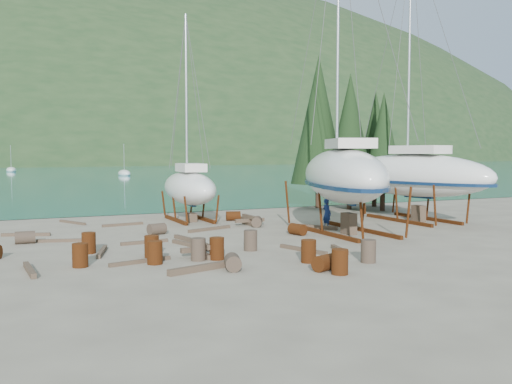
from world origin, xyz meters
name	(u,v)px	position (x,y,z in m)	size (l,w,h in m)	color
ground	(268,244)	(0.00, 0.00, 0.00)	(600.00, 600.00, 0.00)	#6B6455
bay_water	(17,160)	(0.00, 315.00, 0.01)	(700.00, 700.00, 0.00)	#197A7F
far_hill	(16,160)	(0.00, 320.00, 0.00)	(800.00, 360.00, 110.00)	#1C341A
far_house_right	(117,156)	(30.00, 190.00, 2.92)	(6.60, 5.60, 5.60)	beige
cypress_near_right	(350,131)	(12.50, 12.00, 5.79)	(3.60, 3.60, 10.00)	black
cypress_mid_right	(383,142)	(14.00, 10.00, 4.92)	(3.06, 3.06, 8.50)	black
cypress_back_left	(318,120)	(11.00, 14.00, 6.66)	(4.14, 4.14, 11.50)	black
cypress_far_right	(375,139)	(15.50, 13.00, 5.21)	(3.24, 3.24, 9.00)	black
moored_boat_mid	(124,174)	(10.00, 80.00, 0.39)	(2.00, 5.00, 6.05)	silver
moored_boat_far	(11,170)	(-8.00, 110.00, 0.39)	(2.00, 5.00, 6.05)	silver
large_sailboat_near	(343,175)	(5.19, 1.78, 3.05)	(7.63, 12.47, 18.93)	silver
large_sailboat_far	(413,175)	(12.00, 4.37, 2.86)	(5.36, 11.48, 17.50)	silver
small_sailboat_shore	(189,187)	(-0.50, 10.09, 2.07)	(2.86, 8.00, 12.60)	silver
worker	(327,213)	(5.38, 3.65, 0.83)	(0.60, 0.40, 1.65)	navy
drum_0	(80,255)	(-8.55, -1.74, 0.44)	(0.58, 0.58, 0.88)	#5C2B0F
drum_1	(233,262)	(-3.66, -4.61, 0.29)	(0.58, 0.58, 0.88)	#2D2823
drum_3	(309,251)	(-0.48, -4.51, 0.44)	(0.58, 0.58, 0.88)	#5C2B0F
drum_4	(233,216)	(2.02, 9.10, 0.29)	(0.58, 0.58, 0.88)	#5C2B0F
drum_5	(251,240)	(-1.40, -1.14, 0.44)	(0.58, 0.58, 0.88)	#2D2823
drum_6	(297,229)	(2.67, 2.07, 0.29)	(0.58, 0.58, 0.88)	#5C2B0F
drum_7	(340,262)	(-0.56, -6.81, 0.44)	(0.58, 0.58, 0.88)	#5C2B0F
drum_8	(89,243)	(-7.83, 1.08, 0.44)	(0.58, 0.58, 0.88)	#5C2B0F
drum_9	(157,229)	(-3.83, 5.20, 0.29)	(0.58, 0.58, 0.88)	#2D2823
drum_10	(155,253)	(-5.91, -2.35, 0.44)	(0.58, 0.58, 0.88)	#5C2B0F
drum_11	(257,222)	(2.13, 5.85, 0.29)	(0.58, 0.58, 0.88)	#2D2823
drum_12	(325,263)	(-0.71, -6.08, 0.29)	(0.58, 0.58, 0.88)	#5C2B0F
drum_13	(217,248)	(-3.46, -2.47, 0.44)	(0.58, 0.58, 0.88)	#5C2B0F
drum_14	(152,246)	(-5.66, -0.92, 0.44)	(0.58, 0.58, 0.88)	#5C2B0F
drum_15	(25,237)	(-10.12, 4.92, 0.29)	(0.58, 0.58, 0.88)	#2D2823
drum_16	(198,249)	(-4.18, -2.34, 0.44)	(0.58, 0.58, 0.88)	#2D2823
drum_17	(368,251)	(1.61, -5.45, 0.44)	(0.58, 0.58, 0.88)	#2D2823
timber_0	(72,222)	(-7.20, 11.75, 0.07)	(0.14, 2.56, 0.14)	brown
timber_1	(319,227)	(4.85, 3.56, 0.10)	(0.19, 2.13, 0.19)	brown
timber_3	(140,261)	(-6.37, -1.96, 0.07)	(0.15, 2.55, 0.15)	brown
timber_4	(185,244)	(-3.57, 1.35, 0.09)	(0.17, 1.89, 0.17)	brown
timber_5	(303,250)	(0.54, -2.29, 0.08)	(0.16, 2.70, 0.16)	brown
timber_6	(245,219)	(2.71, 8.85, 0.10)	(0.19, 1.68, 0.19)	brown
timber_7	(340,249)	(1.94, -2.95, 0.09)	(0.17, 1.74, 0.17)	brown
timber_8	(184,238)	(-3.14, 2.77, 0.09)	(0.19, 1.76, 0.19)	brown
timber_9	(123,225)	(-4.70, 9.45, 0.08)	(0.15, 2.43, 0.15)	brown
timber_10	(210,229)	(-0.82, 5.55, 0.08)	(0.16, 2.88, 0.16)	brown
timber_11	(145,242)	(-5.11, 2.57, 0.08)	(0.15, 2.27, 0.15)	brown
timber_12	(102,252)	(-7.34, 0.76, 0.08)	(0.17, 2.46, 0.17)	brown
timber_14	(30,270)	(-10.30, -1.97, 0.09)	(0.18, 2.44, 0.18)	brown
timber_15	(64,240)	(-8.45, 4.67, 0.07)	(0.15, 2.47, 0.15)	brown
timber_16	(201,268)	(-4.73, -4.27, 0.11)	(0.23, 2.74, 0.23)	brown
timber_17	(26,235)	(-9.97, 7.43, 0.08)	(0.16, 2.39, 0.16)	brown
timber_pile_fore	(202,249)	(-3.76, -1.60, 0.30)	(1.80, 1.80, 0.60)	brown
timber_pile_aft	(250,220)	(1.99, 6.53, 0.30)	(1.80, 1.80, 0.60)	brown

